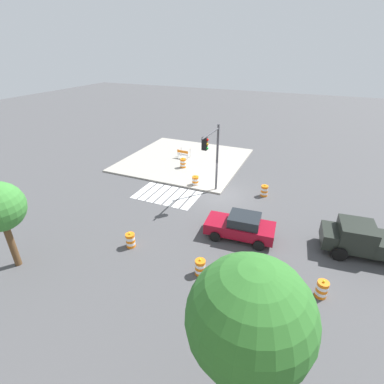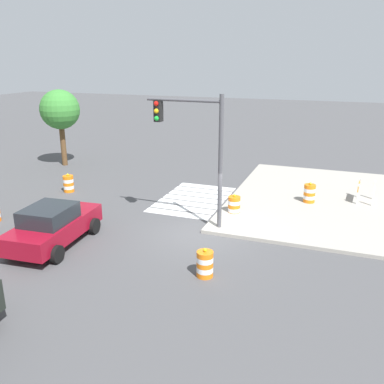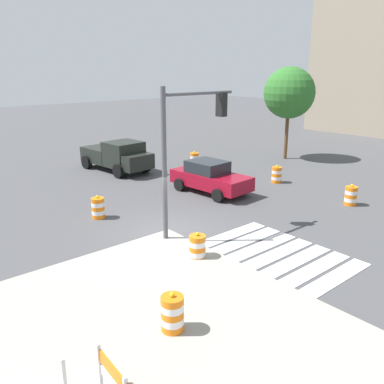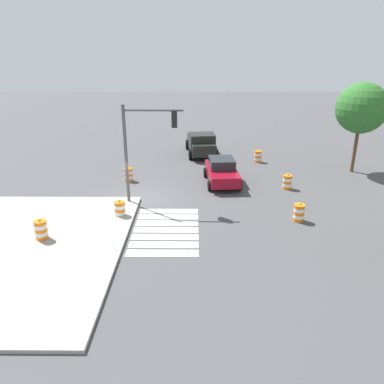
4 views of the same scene
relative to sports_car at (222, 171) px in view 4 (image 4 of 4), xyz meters
The scene contains 12 objects.
ground_plane 5.89m from the sports_car, 59.06° to the right, with size 120.00×120.00×0.00m, color #474749.
crosswalk_stripes 7.74m from the sports_car, 24.61° to the right, with size 5.10×3.20×0.02m.
sports_car is the anchor object (origin of this frame).
pickup_truck 7.14m from the sports_car, 169.94° to the right, with size 5.31×2.73×1.92m.
traffic_barrel_near_corner 6.30m from the sports_car, 92.86° to the right, with size 0.56×0.56×1.02m.
traffic_barrel_crosswalk_end 4.28m from the sports_car, 75.02° to the left, with size 0.56×0.56×1.02m.
traffic_barrel_median_near 6.90m from the sports_car, 31.58° to the left, with size 0.56×0.56×1.02m.
traffic_barrel_median_far 5.87m from the sports_car, 146.90° to the left, with size 0.56×0.56×1.02m.
traffic_barrel_far_curb 7.99m from the sports_car, 46.02° to the right, with size 0.56×0.56×1.02m.
traffic_barrel_on_sidewalk 12.07m from the sports_car, 47.29° to the right, with size 0.56×0.56×1.02m.
traffic_light_pole 6.53m from the sports_car, 51.05° to the right, with size 0.47×3.29×5.50m.
street_tree_streetside_near 10.70m from the sports_car, 104.58° to the left, with size 3.49×3.49×6.33m.
Camera 4 is at (20.33, 3.22, 8.34)m, focal length 34.52 mm.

